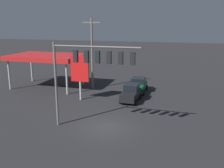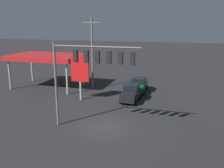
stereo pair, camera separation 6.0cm
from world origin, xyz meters
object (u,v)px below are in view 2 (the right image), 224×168
object	(u,v)px
utility_pole	(92,52)
hatchback_crossing	(131,93)
traffic_signal_assembly	(90,63)
price_sign	(80,70)
sedan_far	(139,85)

from	to	relation	value
utility_pole	hatchback_crossing	world-z (taller)	utility_pole
traffic_signal_assembly	hatchback_crossing	bearing A→B (deg)	-100.15
price_sign	traffic_signal_assembly	bearing A→B (deg)	119.73
price_sign	hatchback_crossing	bearing A→B (deg)	-168.52
hatchback_crossing	sedan_far	world-z (taller)	hatchback_crossing
hatchback_crossing	sedan_far	size ratio (longest dim) A/B	0.87
hatchback_crossing	utility_pole	bearing A→B (deg)	-120.68
utility_pole	price_sign	distance (m)	5.42
sedan_far	price_sign	bearing A→B (deg)	-49.11
hatchback_crossing	sedan_far	xyz separation A→B (m)	(-0.08, -4.13, 0.00)
sedan_far	traffic_signal_assembly	bearing A→B (deg)	-8.39
traffic_signal_assembly	price_sign	world-z (taller)	traffic_signal_assembly
hatchback_crossing	sedan_far	bearing A→B (deg)	-179.26
traffic_signal_assembly	price_sign	xyz separation A→B (m)	(4.26, -7.47, -2.14)
traffic_signal_assembly	sedan_far	world-z (taller)	traffic_signal_assembly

